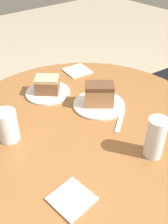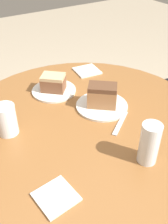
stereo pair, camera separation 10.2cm
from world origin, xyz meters
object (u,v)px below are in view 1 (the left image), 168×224
(glass_water, at_px, (155,140))
(cake_slice_far, at_px, (47,85))
(plate_near, at_px, (99,105))
(cake_slice_near, at_px, (99,94))
(glass_lemonade, at_px, (8,127))
(plate_far, at_px, (48,93))

(glass_water, bearing_deg, cake_slice_far, -174.09)
(plate_near, relative_size, cake_slice_near, 1.56)
(cake_slice_near, bearing_deg, cake_slice_far, -152.67)
(plate_near, relative_size, glass_lemonade, 1.85)
(plate_far, height_order, cake_slice_near, cake_slice_near)
(plate_near, height_order, plate_far, same)
(plate_far, bearing_deg, cake_slice_far, 90.00)
(plate_far, relative_size, glass_lemonade, 1.71)
(cake_slice_far, bearing_deg, plate_far, -90.00)
(glass_lemonade, height_order, glass_water, glass_water)
(glass_lemonade, relative_size, glass_water, 0.81)
(cake_slice_near, bearing_deg, glass_water, -9.81)
(cake_slice_far, height_order, glass_lemonade, glass_lemonade)
(cake_slice_far, xyz_separation_m, glass_lemonade, (0.17, -0.28, 0.01))
(plate_far, distance_m, glass_lemonade, 0.33)
(plate_near, relative_size, glass_water, 1.49)
(cake_slice_near, distance_m, glass_lemonade, 0.40)
(plate_near, height_order, cake_slice_near, cake_slice_near)
(plate_far, distance_m, glass_water, 0.56)
(plate_near, xyz_separation_m, glass_water, (0.33, -0.06, 0.06))
(cake_slice_far, bearing_deg, cake_slice_near, 27.33)
(glass_water, bearing_deg, cake_slice_near, 170.19)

